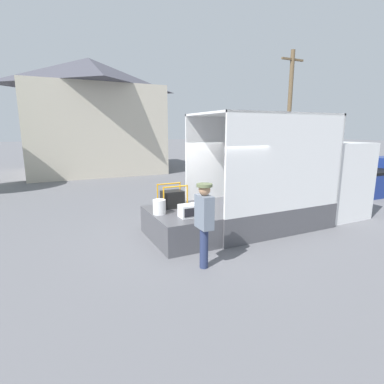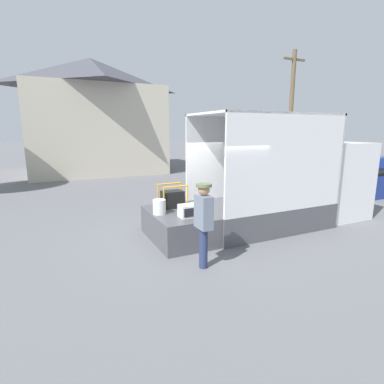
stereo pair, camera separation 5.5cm
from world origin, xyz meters
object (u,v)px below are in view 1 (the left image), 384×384
Objects in this scene: utility_pole at (289,110)px; box_truck at (298,188)px; portable_generator at (173,199)px; microwave at (190,211)px; orange_bucket at (159,207)px; worker_person at (204,217)px.

box_truck is at bearing -131.08° from utility_pole.
portable_generator is at bearing 172.75° from box_truck.
microwave is at bearing -172.66° from box_truck.
box_truck is 7.91× the size of portable_generator.
orange_bucket is (-4.69, 0.04, -0.11)m from box_truck.
orange_bucket is at bearing -139.68° from portable_generator.
utility_pole is (12.06, 9.68, 3.26)m from microwave.
utility_pole reaches higher than portable_generator.
microwave is 1.32m from worker_person.
worker_person is 16.77m from utility_pole.
worker_person reaches higher than portable_generator.
worker_person is 0.23× the size of utility_pole.
utility_pole is at bearing 38.74° from microwave.
orange_bucket is 1.87m from worker_person.
orange_bucket is at bearing -144.26° from utility_pole.
worker_person is (-0.25, -2.32, 0.13)m from portable_generator.
orange_bucket is at bearing 100.24° from worker_person.
microwave is 1.45× the size of orange_bucket.
portable_generator is at bearing 83.95° from worker_person.
portable_generator is 0.76m from orange_bucket.
utility_pole reaches higher than worker_person.
microwave is 0.76× the size of portable_generator.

